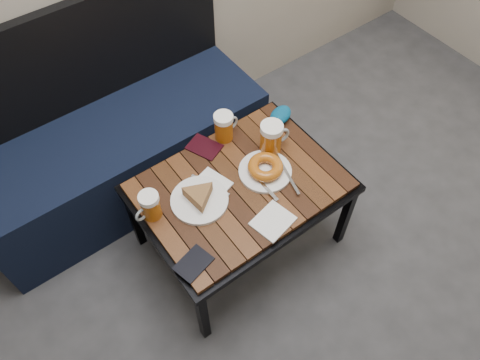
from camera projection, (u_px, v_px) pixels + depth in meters
bench at (120, 149)px, 2.28m from camera, size 1.40×0.50×0.95m
cafe_table at (240, 190)px, 1.95m from camera, size 0.84×0.62×0.47m
beer_mug_left at (150, 206)px, 1.77m from camera, size 0.12×0.09×0.13m
beer_mug_centre at (224, 126)px, 2.01m from camera, size 0.13×0.09×0.13m
beer_mug_right at (272, 138)px, 1.96m from camera, size 0.14×0.10×0.15m
plate_pie at (199, 198)px, 1.84m from camera, size 0.23×0.23×0.06m
plate_bagel at (265, 169)px, 1.93m from camera, size 0.22×0.29×0.06m
napkin_left at (210, 186)px, 1.90m from camera, size 0.17×0.18×0.01m
napkin_right at (273, 221)px, 1.80m from camera, size 0.17×0.15×0.01m
passport_navy at (193, 264)px, 1.70m from camera, size 0.15×0.12×0.01m
passport_burgundy at (204, 147)px, 2.02m from camera, size 0.15×0.17×0.01m
knit_pouch at (280, 115)px, 2.10m from camera, size 0.15×0.12×0.05m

